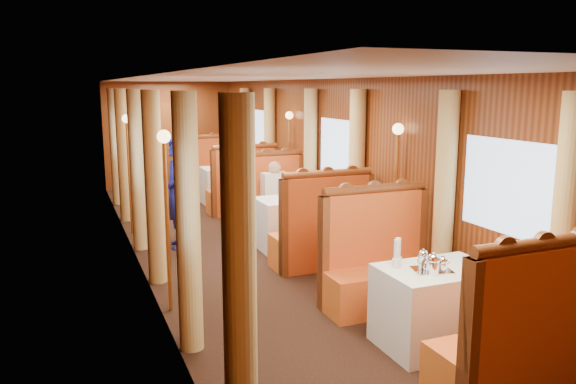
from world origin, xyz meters
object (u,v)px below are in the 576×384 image
table_far (228,185)px  teapot_left (433,267)px  teapot_back (423,261)px  rose_vase_mid (295,187)px  table_mid (293,223)px  teapot_right (443,266)px  banquette_far_fwd (243,191)px  banquette_near_aft (380,269)px  table_near (436,307)px  banquette_mid_aft (270,207)px  fruit_plate (475,265)px  steward (177,193)px  banquette_near_fwd (519,348)px  banquette_far_aft (216,176)px  tea_tray (432,270)px  banquette_mid_fwd (322,236)px  passenger (275,190)px  rose_vase_far (227,159)px

table_far → teapot_left: (-0.16, -7.14, 0.45)m
teapot_back → rose_vase_mid: rose_vase_mid is taller
table_mid → teapot_right: (-0.04, -3.62, 0.43)m
table_mid → banquette_far_fwd: bearing=90.0°
banquette_near_aft → table_mid: 2.49m
table_far → table_near: bearing=-90.0°
table_mid → banquette_mid_aft: (0.00, 1.01, 0.05)m
banquette_far_fwd → fruit_plate: size_ratio=6.26×
banquette_near_aft → banquette_mid_aft: bearing=90.0°
banquette_near_aft → steward: bearing=116.8°
banquette_near_fwd → steward: bearing=107.1°
fruit_plate → rose_vase_mid: 3.59m
banquette_far_aft → teapot_left: size_ratio=7.29×
tea_tray → teapot_back: teapot_back is taller
banquette_mid_aft → tea_tray: banquette_mid_aft is taller
tea_tray → steward: size_ratio=0.21×
banquette_far_aft → fruit_plate: (0.33, -8.10, 0.35)m
banquette_far_fwd → teapot_right: size_ratio=9.53×
banquette_near_aft → banquette_mid_fwd: (0.00, 1.47, 0.00)m
tea_tray → fruit_plate: fruit_plate is taller
table_far → teapot_right: bearing=-90.4°
banquette_far_aft → rose_vase_mid: bearing=-89.6°
fruit_plate → passenger: 4.35m
banquette_near_aft → teapot_left: (-0.16, -1.15, 0.40)m
banquette_near_fwd → table_far: size_ratio=1.28×
banquette_mid_aft → rose_vase_far: size_ratio=3.72×
banquette_near_fwd → banquette_near_aft: 2.03m
table_mid → teapot_back: teapot_back is taller
banquette_mid_fwd → banquette_near_aft: bearing=-90.0°
banquette_near_fwd → teapot_back: bearing=96.6°
rose_vase_far → steward: size_ratio=0.22×
teapot_left → teapot_right: 0.12m
steward → banquette_mid_fwd: bearing=47.5°
banquette_mid_aft → fruit_plate: bearing=-85.8°
teapot_right → teapot_back: teapot_back is taller
banquette_near_fwd → teapot_left: bearing=100.6°
table_mid → fruit_plate: size_ratio=4.90×
banquette_near_fwd → table_mid: bearing=90.0°
table_mid → table_far: same height
rose_vase_far → fruit_plate: bearing=-87.3°
banquette_mid_aft → banquette_far_aft: (0.00, 3.50, 0.00)m
table_far → banquette_near_fwd: bearing=-90.0°
banquette_mid_aft → fruit_plate: banquette_mid_aft is taller
banquette_far_aft → rose_vase_far: size_ratio=3.72×
rose_vase_far → passenger: size_ratio=0.47×
steward → passenger: bearing=97.1°
passenger → banquette_mid_fwd: bearing=-90.0°
teapot_right → fruit_plate: size_ratio=0.66×
table_near → tea_tray: (-0.11, -0.05, 0.38)m
rose_vase_mid → passenger: 0.79m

